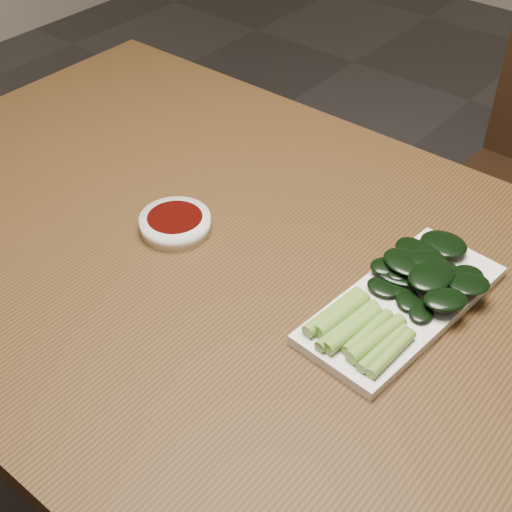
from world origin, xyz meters
The scene contains 4 objects.
table centered at (0.00, 0.00, 0.68)m, with size 1.40×0.80×0.75m.
sauce_bowl centered at (-0.17, -0.01, 0.76)m, with size 0.10×0.10×0.02m.
serving_plate centered at (0.16, 0.05, 0.76)m, with size 0.15×0.30×0.01m.
gai_lan centered at (0.16, 0.07, 0.78)m, with size 0.16×0.28×0.03m.
Camera 1 is at (0.42, -0.55, 1.37)m, focal length 50.00 mm.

